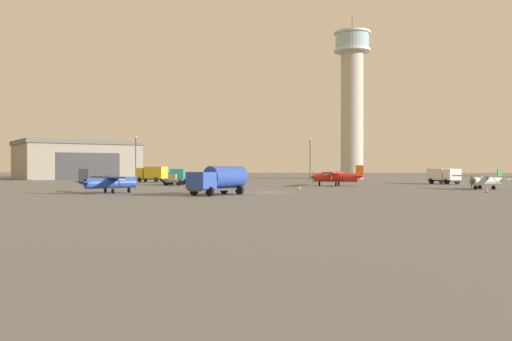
# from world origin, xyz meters

# --- Properties ---
(ground_plane) EXTENTS (400.00, 400.00, 0.00)m
(ground_plane) POSITION_xyz_m (0.00, 0.00, 0.00)
(ground_plane) COLOR #60605E
(control_tower) EXTENTS (8.91, 8.91, 40.16)m
(control_tower) POSITION_xyz_m (15.55, 70.40, 20.42)
(control_tower) COLOR #B2AD9E
(control_tower) RESTS_ON ground_plane
(hangar) EXTENTS (34.80, 34.07, 9.25)m
(hangar) POSITION_xyz_m (-52.46, 64.36, 4.64)
(hangar) COLOR gray
(hangar) RESTS_ON ground_plane
(airplane_blue) EXTENTS (7.48, 7.52, 2.74)m
(airplane_blue) POSITION_xyz_m (-17.62, -3.99, 1.28)
(airplane_blue) COLOR #2847A8
(airplane_blue) RESTS_ON ground_plane
(airplane_red) EXTENTS (8.43, 10.80, 3.18)m
(airplane_red) POSITION_xyz_m (8.92, 20.66, 1.49)
(airplane_red) COLOR red
(airplane_red) RESTS_ON ground_plane
(airplane_silver) EXTENTS (7.06, 7.94, 2.68)m
(airplane_silver) POSITION_xyz_m (27.73, 10.36, 1.25)
(airplane_silver) COLOR #B7BABF
(airplane_silver) RESTS_ON ground_plane
(truck_box_white) EXTENTS (4.78, 6.36, 2.64)m
(truck_box_white) POSITION_xyz_m (27.71, 31.76, 1.54)
(truck_box_white) COLOR #38383D
(truck_box_white) RESTS_ON ground_plane
(truck_flatbed_teal) EXTENTS (3.36, 6.71, 2.61)m
(truck_flatbed_teal) POSITION_xyz_m (-16.89, 23.10, 1.26)
(truck_flatbed_teal) COLOR #38383D
(truck_flatbed_teal) RESTS_ON ground_plane
(truck_box_yellow) EXTENTS (6.09, 4.11, 2.98)m
(truck_box_yellow) POSITION_xyz_m (-25.40, 38.13, 1.69)
(truck_box_yellow) COLOR #38383D
(truck_box_yellow) RESTS_ON ground_plane
(truck_fuel_tanker_blue) EXTENTS (5.92, 7.00, 3.04)m
(truck_fuel_tanker_blue) POSITION_xyz_m (-4.88, -6.19, 1.67)
(truck_fuel_tanker_blue) COLOR #38383D
(truck_fuel_tanker_blue) RESTS_ON ground_plane
(light_post_west) EXTENTS (0.44, 0.44, 8.84)m
(light_post_west) POSITION_xyz_m (5.07, 46.35, 5.25)
(light_post_west) COLOR #38383D
(light_post_west) RESTS_ON ground_plane
(light_post_east) EXTENTS (0.44, 0.44, 9.29)m
(light_post_east) POSITION_xyz_m (-30.08, 42.55, 5.49)
(light_post_east) COLOR #38383D
(light_post_east) RESTS_ON ground_plane
(traffic_cone_near_left) EXTENTS (0.36, 0.36, 0.62)m
(traffic_cone_near_left) POSITION_xyz_m (3.43, 3.84, 0.30)
(traffic_cone_near_left) COLOR black
(traffic_cone_near_left) RESTS_ON ground_plane
(traffic_cone_near_right) EXTENTS (0.36, 0.36, 0.57)m
(traffic_cone_near_right) POSITION_xyz_m (24.82, 1.24, 0.28)
(traffic_cone_near_right) COLOR black
(traffic_cone_near_right) RESTS_ON ground_plane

